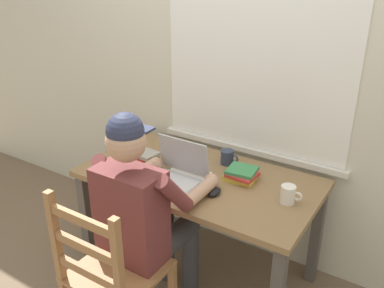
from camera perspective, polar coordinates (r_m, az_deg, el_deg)
name	(u,v)px	position (r m, az deg, el deg)	size (l,w,h in m)	color
ground_plane	(198,271)	(2.88, 0.85, -16.80)	(8.00, 8.00, 0.00)	brown
back_wall	(238,62)	(2.63, 6.29, 11.03)	(6.00, 0.08, 2.60)	beige
desk	(199,189)	(2.52, 0.94, -6.19)	(1.39, 0.74, 0.71)	olive
seated_person	(145,210)	(2.20, -6.42, -8.89)	(0.50, 0.60, 1.26)	brown
wooden_chair	(111,276)	(2.17, -10.95, -17.20)	(0.42, 0.42, 0.96)	olive
laptop	(176,172)	(2.40, -2.20, -3.81)	(0.33, 0.27, 0.23)	#ADAFB2
computer_mouse	(214,192)	(2.28, 3.06, -6.50)	(0.06, 0.10, 0.03)	black
coffee_mug_white	(288,194)	(2.25, 12.95, -6.69)	(0.12, 0.08, 0.10)	silver
coffee_mug_dark	(227,157)	(2.60, 4.83, -1.80)	(0.12, 0.08, 0.09)	#2D384C
book_stack_main	(241,175)	(2.43, 6.70, -4.14)	(0.19, 0.17, 0.07)	gold
book_stack_side	(143,154)	(2.69, -6.64, -1.42)	(0.21, 0.14, 0.04)	#BC332D
paper_pile_near_laptop	(188,174)	(2.48, -0.48, -4.05)	(0.24, 0.14, 0.01)	white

